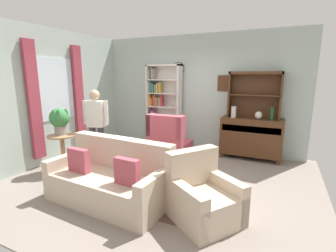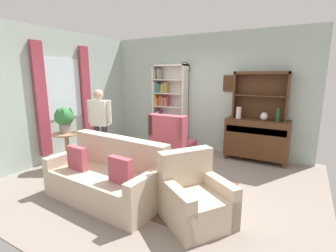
% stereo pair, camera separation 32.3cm
% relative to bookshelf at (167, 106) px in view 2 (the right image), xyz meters
% --- Properties ---
extents(ground_plane, '(5.40, 4.60, 0.02)m').
position_rel_bookshelf_xyz_m(ground_plane, '(0.90, -1.94, -1.07)').
color(ground_plane, gray).
extents(wall_back, '(5.00, 0.09, 2.80)m').
position_rel_bookshelf_xyz_m(wall_back, '(0.90, 0.19, 0.34)').
color(wall_back, '#ADC1B7').
rests_on(wall_back, ground_plane).
extents(wall_left, '(0.16, 4.20, 2.80)m').
position_rel_bookshelf_xyz_m(wall_left, '(-1.61, -1.93, 0.34)').
color(wall_left, '#ADC1B7').
rests_on(wall_left, ground_plane).
extents(area_rug, '(2.28, 1.73, 0.01)m').
position_rel_bookshelf_xyz_m(area_rug, '(1.10, -2.24, -1.06)').
color(area_rug, brown).
rests_on(area_rug, ground_plane).
extents(bookshelf, '(0.90, 0.30, 2.10)m').
position_rel_bookshelf_xyz_m(bookshelf, '(0.00, 0.00, 0.00)').
color(bookshelf, silver).
rests_on(bookshelf, ground_plane).
extents(sideboard, '(1.30, 0.45, 0.92)m').
position_rel_bookshelf_xyz_m(sideboard, '(2.26, -0.08, -0.55)').
color(sideboard, '#4C2D19').
rests_on(sideboard, ground_plane).
extents(sideboard_hutch, '(1.10, 0.26, 1.00)m').
position_rel_bookshelf_xyz_m(sideboard_hutch, '(2.26, 0.02, 0.50)').
color(sideboard_hutch, '#4C2D19').
rests_on(sideboard_hutch, sideboard).
extents(vase_tall, '(0.11, 0.11, 0.25)m').
position_rel_bookshelf_xyz_m(vase_tall, '(1.87, -0.16, -0.02)').
color(vase_tall, beige).
rests_on(vase_tall, sideboard).
extents(vase_round, '(0.15, 0.15, 0.17)m').
position_rel_bookshelf_xyz_m(vase_round, '(2.39, -0.15, -0.05)').
color(vase_round, beige).
rests_on(vase_round, sideboard).
extents(bottle_wine, '(0.07, 0.07, 0.27)m').
position_rel_bookshelf_xyz_m(bottle_wine, '(2.65, -0.17, -0.00)').
color(bottle_wine, '#194223').
rests_on(bottle_wine, sideboard).
extents(couch_floral, '(1.85, 0.96, 0.90)m').
position_rel_bookshelf_xyz_m(couch_floral, '(0.61, -2.91, -0.75)').
color(couch_floral, beige).
rests_on(couch_floral, ground_plane).
extents(armchair_floral, '(1.07, 1.06, 0.88)m').
position_rel_bookshelf_xyz_m(armchair_floral, '(2.01, -2.81, -0.77)').
color(armchair_floral, beige).
rests_on(armchair_floral, ground_plane).
extents(wingback_chair, '(0.80, 0.82, 1.05)m').
position_rel_bookshelf_xyz_m(wingback_chair, '(0.69, -1.04, -0.68)').
color(wingback_chair, '#B74C5B').
rests_on(wingback_chair, ground_plane).
extents(plant_stand, '(0.52, 0.52, 0.73)m').
position_rel_bookshelf_xyz_m(plant_stand, '(-0.93, -2.39, -0.61)').
color(plant_stand, '#A87F56').
rests_on(plant_stand, ground_plane).
extents(potted_plant_large, '(0.37, 0.37, 0.51)m').
position_rel_bookshelf_xyz_m(potted_plant_large, '(-0.97, -2.38, -0.04)').
color(potted_plant_large, gray).
rests_on(potted_plant_large, plant_stand).
extents(potted_plant_small, '(0.20, 0.20, 0.28)m').
position_rel_bookshelf_xyz_m(potted_plant_small, '(-0.69, -2.72, -0.89)').
color(potted_plant_small, beige).
rests_on(potted_plant_small, ground_plane).
extents(person_reading, '(0.52, 0.30, 1.56)m').
position_rel_bookshelf_xyz_m(person_reading, '(-0.55, -1.85, -0.15)').
color(person_reading, '#38333D').
rests_on(person_reading, ground_plane).
extents(coffee_table, '(0.80, 0.50, 0.42)m').
position_rel_bookshelf_xyz_m(coffee_table, '(0.85, -2.12, -0.71)').
color(coffee_table, '#4C2D19').
rests_on(coffee_table, ground_plane).
extents(book_stack, '(0.19, 0.16, 0.11)m').
position_rel_bookshelf_xyz_m(book_stack, '(0.84, -2.10, -0.59)').
color(book_stack, gray).
rests_on(book_stack, coffee_table).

